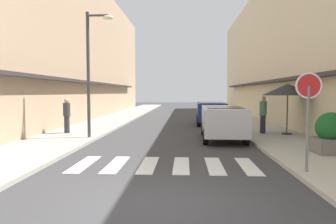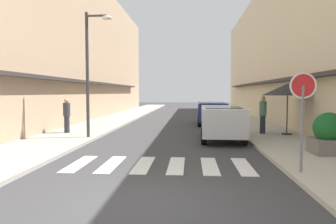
{
  "view_description": "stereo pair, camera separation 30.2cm",
  "coord_description": "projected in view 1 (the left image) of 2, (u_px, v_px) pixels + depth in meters",
  "views": [
    {
      "loc": [
        0.57,
        -5.76,
        2.09
      ],
      "look_at": [
        -0.34,
        11.34,
        1.04
      ],
      "focal_mm": 33.92,
      "sensor_mm": 36.0,
      "label": 1
    },
    {
      "loc": [
        0.87,
        -5.74,
        2.09
      ],
      "look_at": [
        -0.34,
        11.34,
        1.04
      ],
      "focal_mm": 33.92,
      "sensor_mm": 36.0,
      "label": 2
    }
  ],
  "objects": [
    {
      "name": "cafe_umbrella",
      "position": [
        288.0,
        90.0,
        14.93
      ],
      "size": [
        2.37,
        2.37,
        2.4
      ],
      "color": "#262626",
      "rests_on": "sidewalk_right"
    },
    {
      "name": "street_lamp",
      "position": [
        92.0,
        62.0,
        13.84
      ],
      "size": [
        1.19,
        0.28,
        5.46
      ],
      "color": "#38383D",
      "rests_on": "sidewalk_left"
    },
    {
      "name": "pedestrian_walking_far",
      "position": [
        263.0,
        114.0,
        15.34
      ],
      "size": [
        0.34,
        0.34,
        1.8
      ],
      "rotation": [
        0.0,
        0.0,
        1.07
      ],
      "color": "#282B33",
      "rests_on": "sidewalk_right"
    },
    {
      "name": "building_row_right",
      "position": [
        298.0,
        50.0,
        22.96
      ],
      "size": [
        5.5,
        39.81,
        10.31
      ],
      "color": "beige",
      "rests_on": "ground_plane"
    },
    {
      "name": "planter_corner",
      "position": [
        331.0,
        134.0,
        10.3
      ],
      "size": [
        1.06,
        1.06,
        1.34
      ],
      "color": "slate",
      "rests_on": "sidewalk_right"
    },
    {
      "name": "ground_plane",
      "position": [
        177.0,
        122.0,
        22.64
      ],
      "size": [
        92.43,
        92.43,
        0.0
      ],
      "primitive_type": "plane",
      "color": "#38383A"
    },
    {
      "name": "building_row_left",
      "position": [
        61.0,
        48.0,
        23.87
      ],
      "size": [
        5.5,
        39.81,
        10.95
      ],
      "color": "tan",
      "rests_on": "ground_plane"
    },
    {
      "name": "parked_car_mid",
      "position": [
        211.0,
        111.0,
        20.61
      ],
      "size": [
        1.9,
        4.2,
        1.47
      ],
      "color": "navy",
      "rests_on": "ground_plane"
    },
    {
      "name": "sidewalk_left",
      "position": [
        111.0,
        121.0,
        22.9
      ],
      "size": [
        2.97,
        58.82,
        0.12
      ],
      "primitive_type": "cube",
      "color": "#9E998E",
      "rests_on": "ground_plane"
    },
    {
      "name": "parked_car_near",
      "position": [
        223.0,
        119.0,
        14.08
      ],
      "size": [
        1.91,
        4.52,
        1.47
      ],
      "color": "silver",
      "rests_on": "ground_plane"
    },
    {
      "name": "crosswalk",
      "position": [
        165.0,
        165.0,
        9.13
      ],
      "size": [
        5.2,
        2.2,
        0.01
      ],
      "color": "silver",
      "rests_on": "ground_plane"
    },
    {
      "name": "round_street_sign",
      "position": [
        308.0,
        96.0,
        7.8
      ],
      "size": [
        0.65,
        0.07,
        2.46
      ],
      "color": "slate",
      "rests_on": "sidewalk_right"
    },
    {
      "name": "pedestrian_walking_near",
      "position": [
        67.0,
        115.0,
        15.49
      ],
      "size": [
        0.34,
        0.34,
        1.7
      ],
      "rotation": [
        0.0,
        0.0,
        2.76
      ],
      "color": "#282B33",
      "rests_on": "sidewalk_left"
    },
    {
      "name": "sidewalk_right",
      "position": [
        245.0,
        121.0,
        22.39
      ],
      "size": [
        2.97,
        58.82,
        0.12
      ],
      "primitive_type": "cube",
      "color": "#ADA899",
      "rests_on": "ground_plane"
    }
  ]
}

